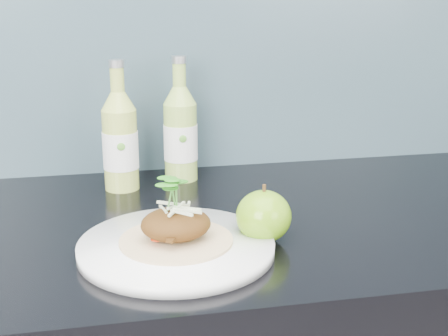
{
  "coord_description": "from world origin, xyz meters",
  "views": [
    {
      "loc": [
        -0.11,
        0.78,
        1.26
      ],
      "look_at": [
        0.07,
        1.63,
        1.0
      ],
      "focal_mm": 50.0,
      "sensor_mm": 36.0,
      "label": 1
    }
  ],
  "objects_px": {
    "dinner_plate": "(176,247)",
    "cider_bottle_right": "(180,134)",
    "green_apple": "(264,216)",
    "cider_bottle_left": "(120,141)"
  },
  "relations": [
    {
      "from": "dinner_plate",
      "to": "cider_bottle_left",
      "type": "distance_m",
      "value": 0.31
    },
    {
      "from": "green_apple",
      "to": "cider_bottle_left",
      "type": "height_order",
      "value": "cider_bottle_left"
    },
    {
      "from": "green_apple",
      "to": "cider_bottle_left",
      "type": "bearing_deg",
      "value": 123.77
    },
    {
      "from": "dinner_plate",
      "to": "green_apple",
      "type": "relative_size",
      "value": 3.08
    },
    {
      "from": "dinner_plate",
      "to": "cider_bottle_right",
      "type": "height_order",
      "value": "cider_bottle_right"
    },
    {
      "from": "cider_bottle_left",
      "to": "cider_bottle_right",
      "type": "height_order",
      "value": "same"
    },
    {
      "from": "green_apple",
      "to": "cider_bottle_left",
      "type": "relative_size",
      "value": 0.45
    },
    {
      "from": "dinner_plate",
      "to": "cider_bottle_right",
      "type": "xyz_separation_m",
      "value": [
        0.05,
        0.33,
        0.08
      ]
    },
    {
      "from": "cider_bottle_left",
      "to": "cider_bottle_right",
      "type": "bearing_deg",
      "value": 13.09
    },
    {
      "from": "cider_bottle_left",
      "to": "green_apple",
      "type": "bearing_deg",
      "value": -60.15
    }
  ]
}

